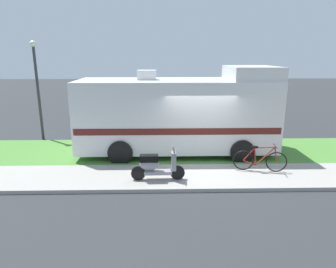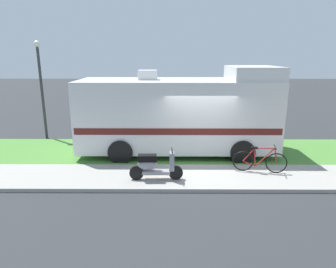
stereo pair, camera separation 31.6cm
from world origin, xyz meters
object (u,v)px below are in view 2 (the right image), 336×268
(scooter, at_px, (154,165))
(street_lamp_post, at_px, (41,81))
(bicycle, at_px, (260,161))
(pickup_truck_near, at_px, (198,111))
(motorhome_rv, at_px, (180,113))

(scooter, xyz_separation_m, street_lamp_post, (-5.38, 5.09, 2.12))
(bicycle, xyz_separation_m, pickup_truck_near, (-1.44, 6.59, 0.44))
(bicycle, bearing_deg, pickup_truck_near, 102.35)
(motorhome_rv, height_order, street_lamp_post, street_lamp_post)
(pickup_truck_near, bearing_deg, street_lamp_post, -163.88)
(street_lamp_post, bearing_deg, pickup_truck_near, 16.12)
(motorhome_rv, xyz_separation_m, scooter, (-0.89, -2.94, -1.06))
(street_lamp_post, bearing_deg, motorhome_rv, -18.97)
(motorhome_rv, bearing_deg, street_lamp_post, 161.03)
(pickup_truck_near, distance_m, street_lamp_post, 7.87)
(motorhome_rv, relative_size, street_lamp_post, 1.69)
(scooter, xyz_separation_m, bicycle, (3.43, 0.64, -0.07))
(street_lamp_post, bearing_deg, scooter, -43.42)
(motorhome_rv, distance_m, street_lamp_post, 6.71)
(bicycle, bearing_deg, motorhome_rv, 137.79)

